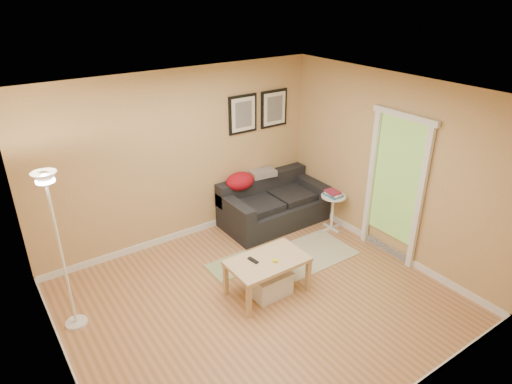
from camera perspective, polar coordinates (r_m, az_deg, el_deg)
floor at (r=5.81m, az=0.32°, el=-13.75°), size 4.50×4.50×0.00m
ceiling at (r=4.64m, az=0.39°, el=12.05°), size 4.50×4.50×0.00m
wall_back at (r=6.69m, az=-9.55°, el=4.26°), size 4.50×0.00×4.50m
wall_front at (r=3.90m, az=17.97°, el=-13.52°), size 4.50×0.00×4.50m
wall_left at (r=4.40m, az=-24.82°, el=-9.88°), size 0.00×4.00×4.00m
wall_right at (r=6.53m, az=16.76°, el=2.99°), size 0.00×4.00×4.00m
baseboard_back at (r=7.22m, az=-8.81°, el=-5.06°), size 4.50×0.02×0.10m
baseboard_left at (r=5.18m, az=-22.04°, el=-21.30°), size 0.02×4.00×0.10m
baseboard_right at (r=7.08m, az=15.45°, el=-6.42°), size 0.02×4.00×0.10m
sofa at (r=7.34m, az=2.31°, el=-1.32°), size 1.70×0.90×0.75m
red_throw at (r=7.14m, az=-2.06°, el=1.38°), size 0.48×0.36×0.28m
plaid_throw at (r=7.41m, az=0.85°, el=2.43°), size 0.45×0.32×0.10m
framed_print_left at (r=7.01m, az=-1.69°, el=9.88°), size 0.50×0.04×0.60m
framed_print_right at (r=7.34m, az=2.30°, el=10.59°), size 0.50×0.04×0.60m
area_rug at (r=6.74m, az=6.87°, el=-7.75°), size 1.25×0.85×0.01m
green_runner at (r=6.43m, az=-2.91°, el=-9.36°), size 0.70×0.50×0.01m
coffee_table at (r=5.82m, az=1.44°, el=-10.65°), size 1.13×0.88×0.50m
remote_control at (r=5.64m, az=-0.38°, el=-8.70°), size 0.07×0.17×0.02m
tape_roll at (r=5.63m, az=2.45°, el=-8.74°), size 0.07×0.07×0.03m
storage_bin at (r=5.84m, az=1.79°, el=-11.56°), size 0.51×0.37×0.32m
side_table at (r=7.28m, az=9.70°, el=-2.59°), size 0.39×0.39×0.60m
book_stack at (r=7.12m, az=9.80°, el=-0.16°), size 0.27×0.31×0.08m
floor_lamp at (r=5.37m, az=-23.46°, el=-7.72°), size 0.25×0.25×1.95m
doorway at (r=6.52m, az=17.19°, el=0.24°), size 0.12×1.01×2.13m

